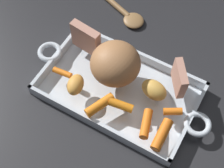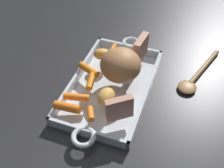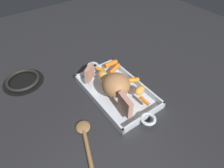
# 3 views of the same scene
# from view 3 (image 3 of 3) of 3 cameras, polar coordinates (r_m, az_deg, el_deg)

# --- Properties ---
(ground_plane) EXTENTS (2.25, 2.25, 0.00)m
(ground_plane) POSITION_cam_3_polar(r_m,az_deg,el_deg) (0.85, 1.38, -2.79)
(ground_plane) COLOR #232326
(roasting_dish) EXTENTS (0.46, 0.22, 0.03)m
(roasting_dish) POSITION_cam_3_polar(r_m,az_deg,el_deg) (0.84, 1.39, -2.32)
(roasting_dish) COLOR silver
(roasting_dish) RESTS_ON ground_plane
(pork_roast) EXTENTS (0.16, 0.16, 0.09)m
(pork_roast) POSITION_cam_3_polar(r_m,az_deg,el_deg) (0.77, 1.25, -0.27)
(pork_roast) COLOR #A36D43
(pork_roast) RESTS_ON roasting_dish
(roast_slice_thin) EXTENTS (0.08, 0.03, 0.08)m
(roast_slice_thin) POSITION_cam_3_polar(r_m,az_deg,el_deg) (0.71, 3.98, -6.24)
(roast_slice_thin) COLOR tan
(roast_slice_thin) RESTS_ON roasting_dish
(roast_slice_outer) EXTENTS (0.06, 0.07, 0.07)m
(roast_slice_outer) POSITION_cam_3_polar(r_m,az_deg,el_deg) (0.85, -6.78, 3.34)
(roast_slice_outer) COLOR tan
(roast_slice_outer) RESTS_ON roasting_dish
(baby_carrot_center_left) EXTENTS (0.05, 0.03, 0.02)m
(baby_carrot_center_left) POSITION_cam_3_polar(r_m,az_deg,el_deg) (0.91, -3.53, 4.43)
(baby_carrot_center_left) COLOR orange
(baby_carrot_center_left) RESTS_ON roasting_dish
(baby_carrot_southeast) EXTENTS (0.06, 0.03, 0.02)m
(baby_carrot_southeast) POSITION_cam_3_polar(r_m,az_deg,el_deg) (0.86, 2.81, 1.93)
(baby_carrot_southeast) COLOR orange
(baby_carrot_southeast) RESTS_ON roasting_dish
(baby_carrot_southwest) EXTENTS (0.04, 0.07, 0.03)m
(baby_carrot_southwest) POSITION_cam_3_polar(r_m,az_deg,el_deg) (0.90, 0.76, 4.61)
(baby_carrot_southwest) COLOR orange
(baby_carrot_southwest) RESTS_ON roasting_dish
(baby_carrot_center_right) EXTENTS (0.05, 0.02, 0.02)m
(baby_carrot_center_right) POSITION_cam_3_polar(r_m,az_deg,el_deg) (0.77, 9.74, -5.00)
(baby_carrot_center_right) COLOR orange
(baby_carrot_center_right) RESTS_ON roasting_dish
(baby_carrot_northwest) EXTENTS (0.02, 0.07, 0.03)m
(baby_carrot_northwest) POSITION_cam_3_polar(r_m,az_deg,el_deg) (0.93, -0.39, 6.10)
(baby_carrot_northwest) COLOR orange
(baby_carrot_northwest) RESTS_ON roasting_dish
(baby_carrot_northeast) EXTENTS (0.05, 0.07, 0.02)m
(baby_carrot_northeast) POSITION_cam_3_polar(r_m,az_deg,el_deg) (0.85, 5.75, 1.11)
(baby_carrot_northeast) COLOR orange
(baby_carrot_northeast) RESTS_ON roasting_dish
(potato_halved) EXTENTS (0.05, 0.06, 0.03)m
(potato_halved) POSITION_cam_3_polar(r_m,az_deg,el_deg) (0.80, 8.34, -1.84)
(potato_halved) COLOR gold
(potato_halved) RESTS_ON roasting_dish
(potato_near_roast) EXTENTS (0.07, 0.05, 0.04)m
(potato_near_roast) POSITION_cam_3_polar(r_m,az_deg,el_deg) (0.85, -2.65, 2.54)
(potato_near_roast) COLOR gold
(potato_near_roast) RESTS_ON roasting_dish
(stove_burner_rear) EXTENTS (0.19, 0.19, 0.02)m
(stove_burner_rear) POSITION_cam_3_polar(r_m,az_deg,el_deg) (0.99, -25.25, 0.98)
(stove_burner_rear) COLOR black
(stove_burner_rear) RESTS_ON ground_plane
(serving_spoon) EXTENTS (0.24, 0.11, 0.02)m
(serving_spoon) POSITION_cam_3_polar(r_m,az_deg,el_deg) (0.71, -7.92, -16.37)
(serving_spoon) COLOR olive
(serving_spoon) RESTS_ON ground_plane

